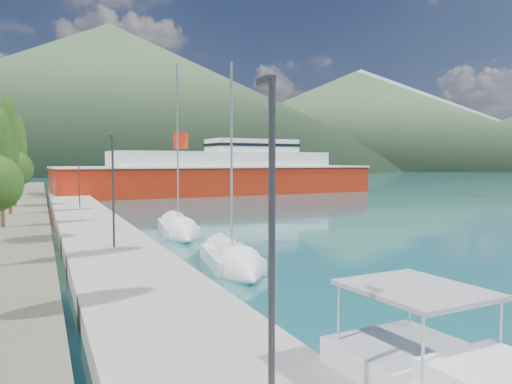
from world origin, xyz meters
name	(u,v)px	position (x,y,z in m)	size (l,w,h in m)	color
ground	(94,183)	(0.00, 120.00, 0.00)	(1400.00, 1400.00, 0.00)	#154E55
quay	(91,225)	(-9.00, 26.00, 0.40)	(5.00, 88.00, 0.80)	gray
hills_far	(168,105)	(138.59, 618.73, 77.39)	(1480.00, 900.00, 180.00)	gray
hills_near	(190,107)	(98.04, 372.50, 49.18)	(1010.00, 520.00, 115.00)	#364D30
tree_row	(8,157)	(-15.13, 32.64, 5.86)	(3.84, 63.14, 11.10)	#47301E
lamp_posts	(109,185)	(-9.00, 14.48, 4.08)	(0.15, 46.41, 6.06)	#2D2D33
sailboat_near	(238,267)	(-3.79, 7.39, 0.31)	(3.51, 8.18, 11.37)	silver
sailboat_mid	(181,232)	(-3.34, 19.86, 0.33)	(3.81, 9.77, 13.69)	silver
ferry	(224,175)	(15.63, 63.59, 3.23)	(54.07, 15.33, 10.60)	#A31E0B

